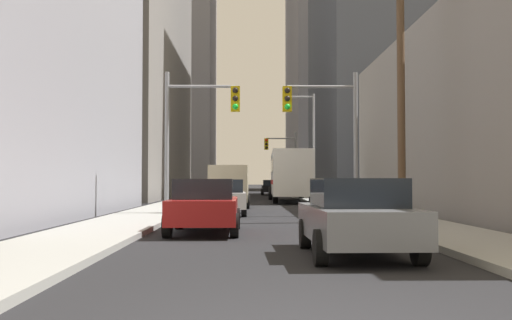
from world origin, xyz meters
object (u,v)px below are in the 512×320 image
object	(u,v)px
sedan_grey	(356,217)
cargo_van_beige	(230,184)
sedan_silver	(236,189)
traffic_signal_near_left	(198,120)
traffic_signal_near_right	(324,120)
traffic_signal_far_right	(282,153)
sedan_white	(224,197)
sedan_red	(205,206)
sedan_black	(271,187)
city_bus	(290,174)

from	to	relation	value
sedan_grey	cargo_van_beige	bearing A→B (deg)	98.50
sedan_grey	sedan_silver	world-z (taller)	same
cargo_van_beige	traffic_signal_near_left	world-z (taller)	traffic_signal_near_left
cargo_van_beige	sedan_grey	xyz separation A→B (m)	(3.08, -20.60, -0.52)
traffic_signal_near_right	traffic_signal_far_right	world-z (taller)	same
traffic_signal_far_right	traffic_signal_near_right	bearing A→B (deg)	-90.12
sedan_white	sedan_grey	bearing A→B (deg)	-77.17
sedan_red	traffic_signal_far_right	xyz separation A→B (m)	(4.48, 38.15, 3.23)
sedan_white	traffic_signal_far_right	size ratio (longest dim) A/B	0.71
cargo_van_beige	sedan_grey	distance (m)	20.84
traffic_signal_near_right	sedan_black	bearing A→B (deg)	91.37
city_bus	sedan_silver	bearing A→B (deg)	111.76
sedan_white	sedan_silver	xyz separation A→B (m)	(0.03, 25.35, 0.00)
sedan_red	sedan_black	xyz separation A→B (m)	(3.59, 42.33, 0.00)
cargo_van_beige	sedan_black	size ratio (longest dim) A/B	1.24
sedan_black	traffic_signal_near_right	bearing A→B (deg)	-88.63
sedan_grey	sedan_white	size ratio (longest dim) A/B	1.00
city_bus	sedan_grey	bearing A→B (deg)	-91.67
sedan_black	traffic_signal_near_right	xyz separation A→B (m)	(0.82, -34.46, 3.24)
cargo_van_beige	traffic_signal_near_left	distance (m)	8.28
sedan_white	traffic_signal_near_right	world-z (taller)	traffic_signal_near_right
traffic_signal_far_right	cargo_van_beige	bearing A→B (deg)	-100.65
city_bus	sedan_silver	world-z (taller)	city_bus
traffic_signal_near_left	traffic_signal_far_right	size ratio (longest dim) A/B	1.00
sedan_red	sedan_white	bearing A→B (deg)	88.65
sedan_silver	traffic_signal_far_right	xyz separation A→B (m)	(4.24, 4.11, 3.23)
cargo_van_beige	traffic_signal_near_right	bearing A→B (deg)	-61.66
sedan_grey	traffic_signal_far_right	distance (m)	43.28
cargo_van_beige	sedan_black	world-z (taller)	cargo_van_beige
traffic_signal_near_right	traffic_signal_far_right	distance (m)	30.28
sedan_grey	sedan_white	xyz separation A→B (m)	(-3.12, 13.69, 0.00)
sedan_white	sedan_black	world-z (taller)	same
sedan_grey	sedan_red	world-z (taller)	same
sedan_black	traffic_signal_far_right	world-z (taller)	traffic_signal_far_right
city_bus	traffic_signal_far_right	xyz separation A→B (m)	(0.31, 13.95, 2.08)
sedan_white	traffic_signal_near_right	xyz separation A→B (m)	(4.21, -0.82, 3.24)
sedan_grey	sedan_black	distance (m)	47.32
traffic_signal_near_right	sedan_red	bearing A→B (deg)	-119.30
city_bus	sedan_red	size ratio (longest dim) A/B	2.75
cargo_van_beige	traffic_signal_far_right	xyz separation A→B (m)	(4.24, 22.54, 2.72)
cargo_van_beige	city_bus	bearing A→B (deg)	65.41
city_bus	traffic_signal_near_left	size ratio (longest dim) A/B	1.93
sedan_silver	sedan_black	bearing A→B (deg)	67.96
city_bus	sedan_white	xyz separation A→B (m)	(-3.97, -15.50, -1.16)
sedan_black	cargo_van_beige	bearing A→B (deg)	-97.15
sedan_red	sedan_silver	distance (m)	34.05
sedan_grey	traffic_signal_near_right	world-z (taller)	traffic_signal_near_right
sedan_red	sedan_black	distance (m)	42.48
cargo_van_beige	sedan_black	xyz separation A→B (m)	(3.35, 26.72, -0.52)
city_bus	traffic_signal_near_left	world-z (taller)	traffic_signal_near_left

